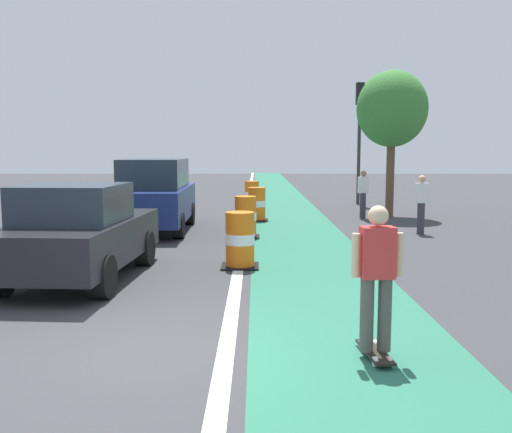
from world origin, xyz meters
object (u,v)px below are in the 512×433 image
Objects in this scene: parked_suv_second at (155,195)px; traffic_barrel_front at (240,240)px; traffic_light_corner at (360,121)px; pedestrian_waiting at (421,203)px; skateboarder_on_lane at (377,277)px; traffic_barrel_far at (252,195)px; street_tree_sidewalk at (392,110)px; traffic_barrel_back at (257,204)px; traffic_barrel_mid at (246,217)px; parked_sedan_nearest at (79,233)px; pedestrian_crossing at (363,193)px.

parked_suv_second is 5.63m from traffic_barrel_front.
pedestrian_waiting is at bearing -89.04° from traffic_light_corner.
traffic_barrel_far is at bearing 95.26° from skateboarder_on_lane.
skateboarder_on_lane is 5.10m from traffic_barrel_front.
skateboarder_on_lane is 1.55× the size of traffic_barrel_front.
traffic_barrel_back is at bearing -165.06° from street_tree_sidewalk.
traffic_light_corner reaches higher than traffic_barrel_mid.
street_tree_sidewalk is at bearing 44.32° from traffic_barrel_mid.
street_tree_sidewalk reaches higher than traffic_barrel_mid.
parked_sedan_nearest is at bearing 139.75° from skateboarder_on_lane.
traffic_barrel_front is (-1.62, 4.83, -0.38)m from skateboarder_on_lane.
street_tree_sidewalk is at bearing -28.35° from traffic_barrel_far.
parked_sedan_nearest is 6.09m from parked_suv_second.
pedestrian_crossing is at bearing -150.48° from street_tree_sidewalk.
skateboarder_on_lane is 0.40× the size of parked_sedan_nearest.
parked_suv_second reaches higher than traffic_barrel_mid.
pedestrian_waiting is 0.32× the size of street_tree_sidewalk.
parked_sedan_nearest is 12.63m from traffic_barrel_far.
traffic_barrel_back is (3.14, 8.45, -0.30)m from parked_sedan_nearest.
traffic_barrel_mid is 5.74m from pedestrian_crossing.
skateboarder_on_lane is 12.27m from traffic_barrel_back.
traffic_barrel_mid is 7.56m from street_tree_sidewalk.
traffic_barrel_front is 8.93m from pedestrian_crossing.
traffic_barrel_mid is (-1.59, 8.63, -0.38)m from skateboarder_on_lane.
pedestrian_crossing is 1.00× the size of pedestrian_waiting.
traffic_light_corner is (4.53, 1.86, 2.97)m from traffic_barrel_far.
skateboarder_on_lane is at bearing -83.99° from traffic_barrel_back.
parked_sedan_nearest is 5.66m from traffic_barrel_mid.
traffic_barrel_back is at bearing 146.55° from pedestrian_waiting.
parked_sedan_nearest is 3.85× the size of traffic_barrel_far.
traffic_barrel_mid is at bearing -116.62° from traffic_light_corner.
skateboarder_on_lane is 18.33m from traffic_light_corner.
traffic_barrel_far is 4.95m from pedestrian_crossing.
street_tree_sidewalk is at bearing 88.18° from pedestrian_waiting.
traffic_light_corner is 3.17× the size of pedestrian_crossing.
skateboarder_on_lane reaches higher than pedestrian_crossing.
traffic_barrel_back is 0.68× the size of pedestrian_crossing.
parked_suv_second is 0.93× the size of street_tree_sidewalk.
traffic_barrel_mid is 0.21× the size of traffic_light_corner.
traffic_barrel_back is 0.21× the size of traffic_light_corner.
skateboarder_on_lane is 1.55× the size of traffic_barrel_back.
pedestrian_waiting is at bearing 7.26° from traffic_barrel_mid.
parked_sedan_nearest reaches higher than traffic_barrel_front.
traffic_barrel_back is 5.38m from pedestrian_waiting.
traffic_barrel_back is at bearing 39.51° from parked_suv_second.
traffic_barrel_front is 0.21× the size of traffic_light_corner.
traffic_barrel_front and traffic_barrel_back have the same top height.
street_tree_sidewalk reaches higher than traffic_barrel_back.
pedestrian_crossing is (6.46, 3.02, -0.17)m from parked_suv_second.
pedestrian_crossing is at bearing 10.20° from traffic_barrel_back.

